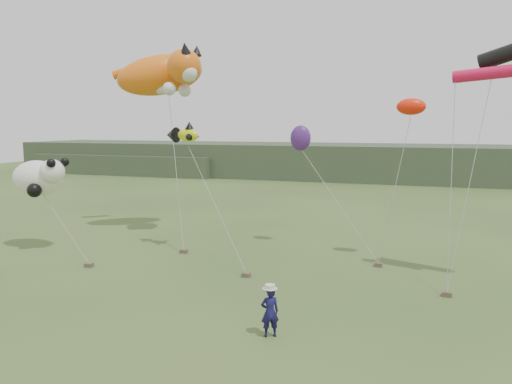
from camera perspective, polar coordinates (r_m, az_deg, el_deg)
ground at (r=17.69m, az=-3.98°, el=-13.34°), size 120.00×120.00×0.00m
headland at (r=60.84m, az=9.43°, el=3.42°), size 90.00×13.00×4.00m
festival_attendant at (r=15.39m, az=1.59°, el=-13.56°), size 0.67×0.60×1.53m
sandbag_anchors at (r=22.09m, az=0.58°, el=-8.75°), size 15.44×4.46×0.18m
cat_kite at (r=29.92m, az=-10.34°, el=13.16°), size 6.70×4.85×3.17m
fish_kite at (r=25.35m, az=-8.47°, el=6.51°), size 2.10×1.40×1.05m
panda_kite at (r=27.62m, az=-23.50°, el=1.53°), size 3.20×2.07×1.99m
misc_kites at (r=24.97m, az=9.94°, el=7.45°), size 6.63×2.24×2.53m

